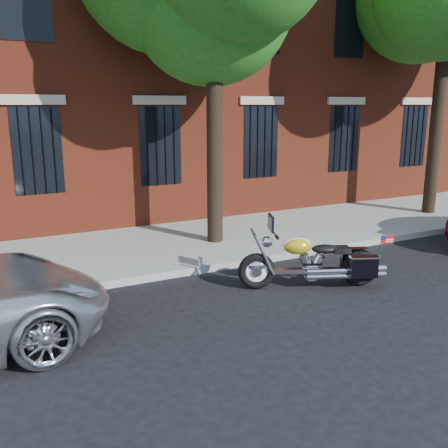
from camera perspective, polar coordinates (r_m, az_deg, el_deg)
name	(u,v)px	position (r m, az deg, el deg)	size (l,w,h in m)	color
ground	(261,290)	(9.05, 4.21, -7.56)	(120.00, 120.00, 0.00)	black
curb	(226,265)	(10.16, 0.19, -4.68)	(40.00, 0.16, 0.15)	gray
sidewalk	(189,242)	(11.79, -3.98, -2.12)	(40.00, 3.60, 0.15)	gray
building	(105,18)	(18.03, -13.47, 21.96)	(26.00, 10.08, 12.00)	maroon
motorcycle	(316,263)	(9.17, 10.52, -4.42)	(2.45, 1.43, 1.36)	black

